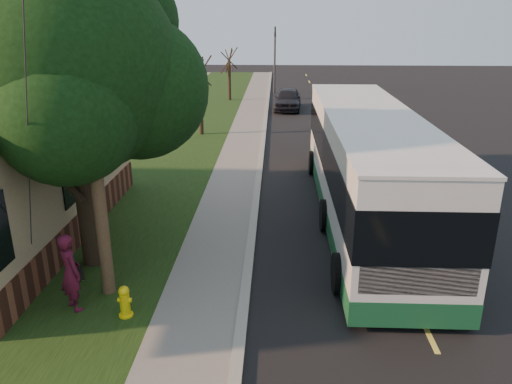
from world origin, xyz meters
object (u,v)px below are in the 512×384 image
Objects in this scene: bare_tree_near at (200,97)px; transit_bus at (367,163)px; fire_hydrant at (125,301)px; utility_pole at (88,104)px; skateboarder at (70,272)px; distant_car at (288,99)px; traffic_signal at (275,56)px; leafy_tree at (75,70)px; bare_tree_far at (229,75)px; skateboard_main at (79,273)px.

bare_tree_near reaches higher than transit_bus.
fire_hydrant is 4.37m from utility_pole.
distant_car is (5.36, 26.00, -0.23)m from skateboarder.
skateboarder is (-4.36, -33.74, -2.17)m from traffic_signal.
skateboarder reaches higher than distant_car.
leafy_tree is at bearing 117.60° from utility_pole.
traffic_signal is (4.67, 31.35, -2.00)m from leafy_tree.
bare_tree_far is 5.98m from distant_car.
utility_pole is at bearing -96.58° from traffic_signal.
transit_bus is at bearing -80.16° from distant_car.
bare_tree_far is at bearing -131.19° from traffic_signal.
traffic_signal is at bearing 101.15° from distant_car.
leafy_tree is at bearing 79.31° from skateboard_main.
transit_bus is (6.64, -23.87, -0.11)m from bare_tree_far.
bare_tree_near is at bearing -92.39° from bare_tree_far.
skateboard_main is (-1.74, 1.76, -0.30)m from fire_hydrant.
bare_tree_far is at bearing 90.76° from fire_hydrant.
transit_bus is 15.84× the size of skateboard_main.
bare_tree_far reaches higher than skateboard_main.
bare_tree_near is at bearing 87.05° from skateboard_main.
leafy_tree reaches higher than traffic_signal.
utility_pole is 1.94m from leafy_tree.
bare_tree_far is at bearing 105.53° from transit_bus.
transit_bus is at bearing 28.72° from skateboard_main.
fire_hydrant is 0.09× the size of leafy_tree.
bare_tree_far is 24.77m from transit_bus.
utility_pole is at bearing -62.40° from leafy_tree.
leafy_tree is at bearing -92.50° from bare_tree_near.
utility_pole is 9.06m from transit_bus.
utility_pole is 17.19m from bare_tree_near.
bare_tree_far is 0.31× the size of transit_bus.
bare_tree_near reaches higher than distant_car.
transit_bus reaches higher than skateboarder.
fire_hydrant is at bearing -147.53° from skateboarder.
traffic_signal is at bearing 75.96° from bare_tree_near.
transit_bus is at bearing -97.75° from skateboarder.
fire_hydrant is 0.08× the size of utility_pole.
leafy_tree is at bearing -98.47° from traffic_signal.
skateboard_main is at bearing 134.61° from fire_hydrant.
fire_hydrant is 0.40× the size of skateboarder.
transit_bus is (3.14, -27.87, -1.27)m from traffic_signal.
skateboard_main is 0.19× the size of distant_car.
leafy_tree is 15.66m from bare_tree_near.
traffic_signal reaches higher than distant_car.
skateboarder is (-7.49, -5.87, -0.90)m from transit_bus.
transit_bus is at bearing 36.51° from utility_pole.
traffic_signal is (3.10, 34.00, 2.73)m from fire_hydrant.
utility_pole is at bearing -89.34° from bare_tree_near.
traffic_signal is at bearing 81.53° from leafy_tree.
utility_pole reaches higher than skateboarder.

